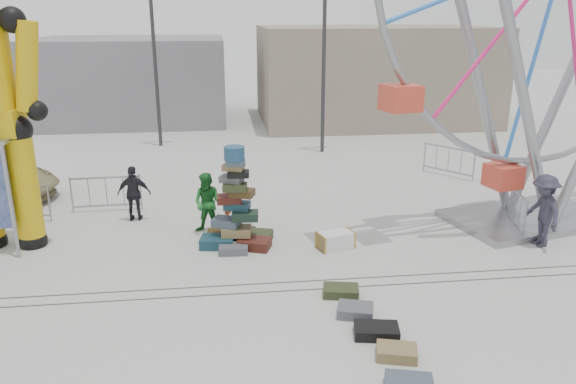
{
  "coord_description": "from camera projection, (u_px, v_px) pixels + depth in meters",
  "views": [
    {
      "loc": [
        -1.33,
        -10.18,
        5.75
      ],
      "look_at": [
        0.22,
        2.42,
        1.66
      ],
      "focal_mm": 35.0,
      "sensor_mm": 36.0,
      "label": 1
    }
  ],
  "objects": [
    {
      "name": "ground",
      "position": [
        292.0,
        305.0,
        11.53
      ],
      "size": [
        90.0,
        90.0,
        0.0
      ],
      "primitive_type": "plane",
      "color": "#9E9E99",
      "rests_on": "ground"
    },
    {
      "name": "track_line_near",
      "position": [
        288.0,
        291.0,
        12.1
      ],
      "size": [
        40.0,
        0.04,
        0.01
      ],
      "primitive_type": "cube",
      "color": "#47443F",
      "rests_on": "ground"
    },
    {
      "name": "track_line_far",
      "position": [
        286.0,
        282.0,
        12.48
      ],
      "size": [
        40.0,
        0.04,
        0.01
      ],
      "primitive_type": "cube",
      "color": "#47443F",
      "rests_on": "ground"
    },
    {
      "name": "building_right",
      "position": [
        372.0,
        74.0,
        30.47
      ],
      "size": [
        12.0,
        8.0,
        5.0
      ],
      "primitive_type": "cube",
      "color": "gray",
      "rests_on": "ground"
    },
    {
      "name": "building_left",
      "position": [
        133.0,
        79.0,
        30.94
      ],
      "size": [
        10.0,
        8.0,
        4.4
      ],
      "primitive_type": "cube",
      "color": "gray",
      "rests_on": "ground"
    },
    {
      "name": "lamp_post_right",
      "position": [
        326.0,
        44.0,
        22.8
      ],
      "size": [
        1.41,
        0.25,
        8.0
      ],
      "color": "#2D2D30",
      "rests_on": "ground"
    },
    {
      "name": "lamp_post_left",
      "position": [
        156.0,
        43.0,
        23.87
      ],
      "size": [
        1.41,
        0.25,
        8.0
      ],
      "color": "#2D2D30",
      "rests_on": "ground"
    },
    {
      "name": "suitcase_tower",
      "position": [
        236.0,
        218.0,
        14.29
      ],
      "size": [
        1.95,
        1.64,
        2.61
      ],
      "rotation": [
        0.0,
        0.0,
        -0.22
      ],
      "color": "#183C49",
      "rests_on": "ground"
    },
    {
      "name": "steamer_trunk",
      "position": [
        335.0,
        240.0,
        14.25
      ],
      "size": [
        1.01,
        0.76,
        0.42
      ],
      "primitive_type": "cube",
      "rotation": [
        0.0,
        0.0,
        0.31
      ],
      "color": "silver",
      "rests_on": "ground"
    },
    {
      "name": "row_case_0",
      "position": [
        341.0,
        291.0,
        11.89
      ],
      "size": [
        0.83,
        0.63,
        0.19
      ],
      "primitive_type": "cube",
      "rotation": [
        0.0,
        0.0,
        -0.2
      ],
      "color": "#313A1D",
      "rests_on": "ground"
    },
    {
      "name": "row_case_1",
      "position": [
        355.0,
        311.0,
        11.1
      ],
      "size": [
        0.82,
        0.7,
        0.21
      ],
      "primitive_type": "cube",
      "rotation": [
        0.0,
        0.0,
        -0.29
      ],
      "color": "#55575D",
      "rests_on": "ground"
    },
    {
      "name": "row_case_2",
      "position": [
        376.0,
        331.0,
        10.39
      ],
      "size": [
        0.9,
        0.65,
        0.21
      ],
      "primitive_type": "cube",
      "rotation": [
        0.0,
        0.0,
        -0.18
      ],
      "color": "black",
      "rests_on": "ground"
    },
    {
      "name": "row_case_3",
      "position": [
        397.0,
        352.0,
        9.74
      ],
      "size": [
        0.8,
        0.64,
        0.21
      ],
      "primitive_type": "cube",
      "rotation": [
        0.0,
        0.0,
        -0.27
      ],
      "color": "olive",
      "rests_on": "ground"
    },
    {
      "name": "barricade_dummy_b",
      "position": [
        14.0,
        203.0,
        15.96
      ],
      "size": [
        2.0,
        0.36,
        1.1
      ],
      "primitive_type": null,
      "rotation": [
        0.0,
        0.0,
        -0.13
      ],
      "color": "gray",
      "rests_on": "ground"
    },
    {
      "name": "barricade_dummy_c",
      "position": [
        106.0,
        194.0,
        16.78
      ],
      "size": [
        2.0,
        0.17,
        1.1
      ],
      "primitive_type": null,
      "rotation": [
        0.0,
        0.0,
        0.04
      ],
      "color": "gray",
      "rests_on": "ground"
    },
    {
      "name": "barricade_wheel_front",
      "position": [
        515.0,
        208.0,
        15.52
      ],
      "size": [
        0.57,
        1.97,
        1.1
      ],
      "primitive_type": null,
      "rotation": [
        0.0,
        0.0,
        1.33
      ],
      "color": "gray",
      "rests_on": "ground"
    },
    {
      "name": "barricade_wheel_back",
      "position": [
        448.0,
        161.0,
        20.43
      ],
      "size": [
        1.31,
        1.64,
        1.1
      ],
      "primitive_type": null,
      "rotation": [
        0.0,
        0.0,
        -0.91
      ],
      "color": "gray",
      "rests_on": "ground"
    },
    {
      "name": "pedestrian_red",
      "position": [
        232.0,
        193.0,
        15.68
      ],
      "size": [
        0.79,
        0.77,
        1.83
      ],
      "primitive_type": "imported",
      "rotation": [
        0.0,
        0.0,
        0.71
      ],
      "color": "#A43217",
      "rests_on": "ground"
    },
    {
      "name": "pedestrian_green",
      "position": [
        208.0,
        203.0,
        15.05
      ],
      "size": [
        1.0,
        0.91,
        1.67
      ],
      "primitive_type": "imported",
      "rotation": [
        0.0,
        0.0,
        -0.42
      ],
      "color": "#196523",
      "rests_on": "ground"
    },
    {
      "name": "pedestrian_black",
      "position": [
        134.0,
        193.0,
        15.99
      ],
      "size": [
        0.96,
        0.44,
        1.6
      ],
      "primitive_type": "imported",
      "rotation": [
        0.0,
        0.0,
        3.09
      ],
      "color": "black",
      "rests_on": "ground"
    },
    {
      "name": "pedestrian_grey",
      "position": [
        543.0,
        211.0,
        14.19
      ],
      "size": [
        0.74,
        1.24,
        1.89
      ],
      "primitive_type": "imported",
      "rotation": [
        0.0,
        0.0,
        -1.54
      ],
      "color": "#282835",
      "rests_on": "ground"
    }
  ]
}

